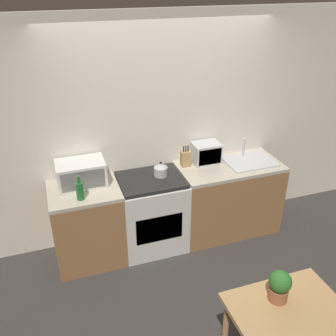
{
  "coord_description": "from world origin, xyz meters",
  "views": [
    {
      "loc": [
        -1.22,
        -2.58,
        2.92
      ],
      "look_at": [
        -0.08,
        0.76,
        1.05
      ],
      "focal_mm": 40.0,
      "sensor_mm": 36.0,
      "label": 1
    }
  ],
  "objects_px": {
    "dining_table": "(288,322)",
    "kettle": "(161,170)",
    "stove_range": "(151,213)",
    "microwave": "(81,173)",
    "toaster_oven": "(206,153)",
    "bottle": "(80,190)"
  },
  "relations": [
    {
      "from": "kettle",
      "to": "toaster_oven",
      "type": "bearing_deg",
      "value": 12.9
    },
    {
      "from": "bottle",
      "to": "toaster_oven",
      "type": "bearing_deg",
      "value": 12.85
    },
    {
      "from": "dining_table",
      "to": "kettle",
      "type": "bearing_deg",
      "value": 99.61
    },
    {
      "from": "kettle",
      "to": "toaster_oven",
      "type": "xyz_separation_m",
      "value": [
        0.61,
        0.14,
        0.05
      ]
    },
    {
      "from": "microwave",
      "to": "bottle",
      "type": "relative_size",
      "value": 1.92
    },
    {
      "from": "toaster_oven",
      "to": "dining_table",
      "type": "distance_m",
      "value": 2.16
    },
    {
      "from": "bottle",
      "to": "dining_table",
      "type": "relative_size",
      "value": 0.31
    },
    {
      "from": "stove_range",
      "to": "kettle",
      "type": "bearing_deg",
      "value": 12.74
    },
    {
      "from": "microwave",
      "to": "toaster_oven",
      "type": "bearing_deg",
      "value": 1.87
    },
    {
      "from": "toaster_oven",
      "to": "dining_table",
      "type": "bearing_deg",
      "value": -97.33
    },
    {
      "from": "microwave",
      "to": "bottle",
      "type": "xyz_separation_m",
      "value": [
        -0.05,
        -0.3,
        -0.03
      ]
    },
    {
      "from": "kettle",
      "to": "toaster_oven",
      "type": "height_order",
      "value": "toaster_oven"
    },
    {
      "from": "kettle",
      "to": "microwave",
      "type": "bearing_deg",
      "value": 173.88
    },
    {
      "from": "kettle",
      "to": "dining_table",
      "type": "distance_m",
      "value": 2.03
    },
    {
      "from": "stove_range",
      "to": "bottle",
      "type": "xyz_separation_m",
      "value": [
        -0.78,
        -0.18,
        0.55
      ]
    },
    {
      "from": "microwave",
      "to": "toaster_oven",
      "type": "xyz_separation_m",
      "value": [
        1.46,
        0.05,
        -0.01
      ]
    },
    {
      "from": "kettle",
      "to": "dining_table",
      "type": "relative_size",
      "value": 0.21
    },
    {
      "from": "bottle",
      "to": "dining_table",
      "type": "bearing_deg",
      "value": -54.99
    },
    {
      "from": "stove_range",
      "to": "dining_table",
      "type": "relative_size",
      "value": 1.08
    },
    {
      "from": "toaster_oven",
      "to": "dining_table",
      "type": "height_order",
      "value": "toaster_oven"
    },
    {
      "from": "stove_range",
      "to": "kettle",
      "type": "relative_size",
      "value": 5.22
    },
    {
      "from": "kettle",
      "to": "toaster_oven",
      "type": "relative_size",
      "value": 0.54
    }
  ]
}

